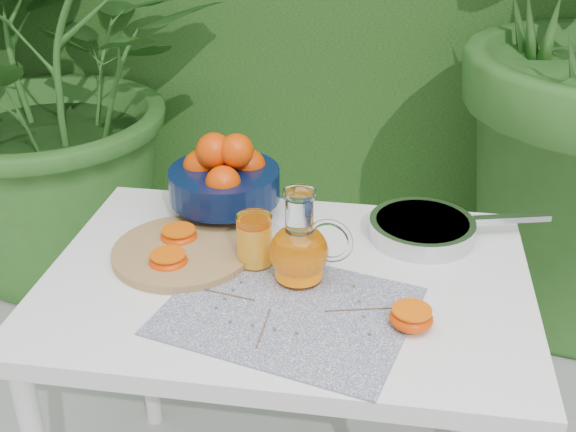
% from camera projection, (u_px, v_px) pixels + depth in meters
% --- Properties ---
extents(potted_plant_left, '(1.97, 1.97, 1.57)m').
position_uv_depth(potted_plant_left, '(52.00, 74.00, 2.62)').
color(potted_plant_left, '#316121').
rests_on(potted_plant_left, ground).
extents(white_table, '(1.00, 0.70, 0.75)m').
position_uv_depth(white_table, '(287.00, 308.00, 1.53)').
color(white_table, white).
rests_on(white_table, ground).
extents(placemat, '(0.53, 0.46, 0.00)m').
position_uv_depth(placemat, '(288.00, 311.00, 1.38)').
color(placemat, '#0C1546').
rests_on(placemat, white_table).
extents(cutting_board, '(0.39, 0.39, 0.02)m').
position_uv_depth(cutting_board, '(183.00, 252.00, 1.56)').
color(cutting_board, '#9D7647').
rests_on(cutting_board, white_table).
extents(fruit_bowl, '(0.31, 0.31, 0.21)m').
position_uv_depth(fruit_bowl, '(224.00, 177.00, 1.70)').
color(fruit_bowl, black).
rests_on(fruit_bowl, white_table).
extents(juice_pitcher, '(0.18, 0.14, 0.20)m').
position_uv_depth(juice_pitcher, '(300.00, 249.00, 1.45)').
color(juice_pitcher, white).
rests_on(juice_pitcher, white_table).
extents(juice_tumbler, '(0.10, 0.10, 0.11)m').
position_uv_depth(juice_tumbler, '(255.00, 241.00, 1.51)').
color(juice_tumbler, white).
rests_on(juice_tumbler, white_table).
extents(saute_pan, '(0.44, 0.29, 0.04)m').
position_uv_depth(saute_pan, '(424.00, 228.00, 1.63)').
color(saute_pan, '#B9B9BE').
rests_on(saute_pan, white_table).
extents(orange_halves, '(0.60, 0.32, 0.04)m').
position_uv_depth(orange_halves, '(245.00, 269.00, 1.48)').
color(orange_halves, red).
rests_on(orange_halves, white_table).
extents(thyme_sprigs, '(0.39, 0.23, 0.01)m').
position_uv_depth(thyme_sprigs, '(287.00, 310.00, 1.38)').
color(thyme_sprigs, brown).
rests_on(thyme_sprigs, white_table).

